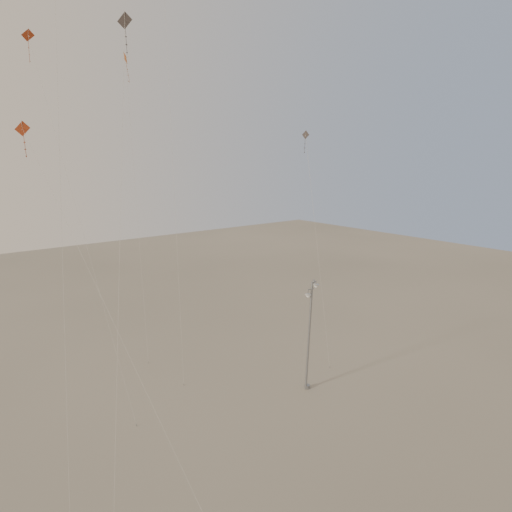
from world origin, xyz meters
TOP-DOWN VIEW (x-y plane):
  - ground at (0.00, 0.00)m, footprint 160.00×160.00m
  - street_lamp at (8.12, 5.23)m, footprint 1.58×0.71m
  - kite_1 at (-5.34, 6.48)m, footprint 6.00×8.83m
  - kite_2 at (3.50, 18.54)m, footprint 4.46×8.90m
  - kite_3 at (-8.74, 5.84)m, footprint 3.98×15.41m
  - kite_4 at (11.50, 8.80)m, footprint 1.00×3.53m
  - kite_5 at (1.21, 21.98)m, footprint 2.30×6.21m
  - kite_7 at (-5.94, 20.26)m, footprint 1.87×14.22m

SIDE VIEW (x-z plane):
  - ground at x=0.00m, z-range 0.00..0.00m
  - street_lamp at x=8.12m, z-range 0.31..9.50m
  - kite_3 at x=-8.74m, z-range 4.97..25.09m
  - kite_4 at x=11.50m, z-range 5.60..26.32m
  - kite_1 at x=-5.34m, z-range 6.90..32.99m
  - kite_7 at x=-5.94m, z-range 7.85..36.21m
  - kite_5 at x=1.21m, z-range 8.30..36.17m
  - kite_2 at x=3.50m, z-range 9.52..45.45m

